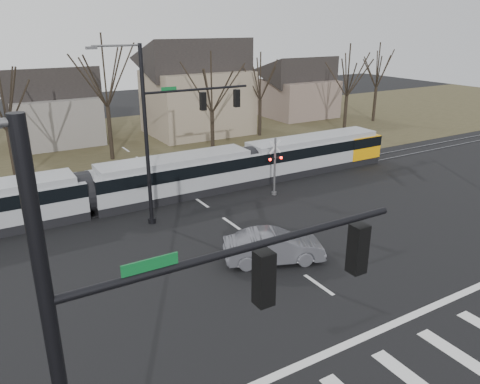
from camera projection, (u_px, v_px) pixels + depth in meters
ground at (350, 306)px, 19.59m from camera, size 140.00×140.00×0.00m
grass_verge at (119, 145)px, 45.44m from camera, size 140.00×28.00×0.01m
crosswalk at (430, 362)px, 16.36m from camera, size 27.00×2.60×0.01m
stop_line at (382, 329)px, 18.13m from camera, size 28.00×0.35×0.01m
lane_dashes at (189, 193)px, 32.52m from camera, size 0.18×30.00×0.01m
rail_pair at (190, 194)px, 32.35m from camera, size 90.00×1.52×0.06m
tram at (174, 175)px, 31.50m from camera, size 36.38×2.70×2.76m
sedan at (274, 247)px, 23.03m from camera, size 5.15×6.12×1.62m
signal_pole_near_left at (163, 373)px, 7.80m from camera, size 9.28×0.44×10.20m
signal_pole_far at (172, 125)px, 26.59m from camera, size 9.28×0.44×10.20m
rail_crossing_signal at (275, 169)px, 31.69m from camera, size 1.08×0.36×4.00m
tree_row at (158, 100)px, 39.85m from camera, size 59.20×7.20×10.00m
house_b at (52, 102)px, 44.92m from camera, size 8.64×7.56×7.65m
house_c at (197, 83)px, 48.79m from camera, size 10.80×8.64×10.10m
house_d at (299, 84)px, 58.04m from camera, size 8.64×7.56×7.65m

